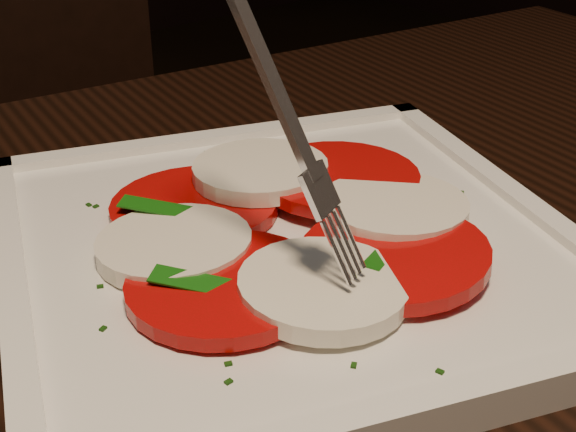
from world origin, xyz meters
name	(u,v)px	position (x,y,z in m)	size (l,w,h in m)	color
chair	(26,172)	(-0.12, 0.83, 0.53)	(0.50, 0.50, 0.93)	black
plate	(288,250)	(-0.20, 0.16, 0.76)	(0.32, 0.32, 0.01)	white
caprese_salad	(288,226)	(-0.20, 0.16, 0.77)	(0.25, 0.27, 0.02)	#C00407
fork	(256,91)	(-0.24, 0.14, 0.87)	(0.04, 0.09, 0.17)	white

